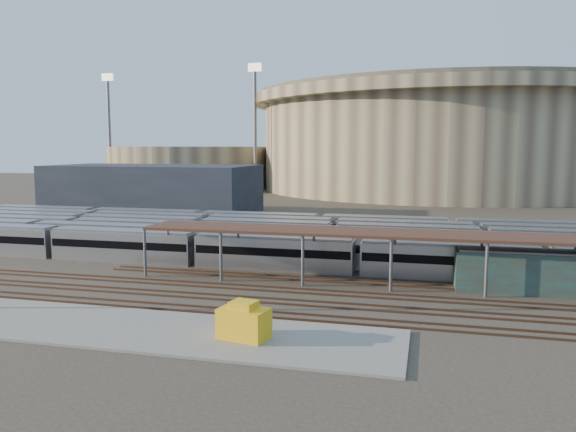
{
  "coord_description": "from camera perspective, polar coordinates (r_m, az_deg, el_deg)",
  "views": [
    {
      "loc": [
        21.04,
        -51.64,
        13.55
      ],
      "look_at": [
        4.94,
        12.0,
        5.58
      ],
      "focal_mm": 35.0,
      "sensor_mm": 36.0,
      "label": 1
    }
  ],
  "objects": [
    {
      "name": "secondary_arena",
      "position": [
        199.01,
        -9.87,
        4.93
      ],
      "size": [
        56.0,
        56.0,
        14.0
      ],
      "primitive_type": "cylinder",
      "color": "tan",
      "rests_on": "ground"
    },
    {
      "name": "subway_trains",
      "position": [
        74.22,
        -2.62,
        -2.2
      ],
      "size": [
        130.24,
        23.9,
        3.6
      ],
      "color": "#B5B6BA",
      "rests_on": "ground"
    },
    {
      "name": "stadium",
      "position": [
        191.7,
        15.52,
        7.54
      ],
      "size": [
        124.0,
        124.0,
        32.5
      ],
      "color": "tan",
      "rests_on": "ground"
    },
    {
      "name": "inspection_shed",
      "position": [
        56.3,
        15.02,
        -2.07
      ],
      "size": [
        60.3,
        6.0,
        5.3
      ],
      "color": "#5E5D62",
      "rests_on": "ground"
    },
    {
      "name": "floodlight_0",
      "position": [
        169.65,
        -3.36,
        9.31
      ],
      "size": [
        4.0,
        1.0,
        38.4
      ],
      "color": "#5E5D62",
      "rests_on": "ground"
    },
    {
      "name": "apron",
      "position": [
        46.92,
        -20.61,
        -10.19
      ],
      "size": [
        50.0,
        9.0,
        0.2
      ],
      "primitive_type": "cube",
      "color": "gray",
      "rests_on": "ground"
    },
    {
      "name": "teal_boxcar",
      "position": [
        57.87,
        24.85,
        -5.31
      ],
      "size": [
        16.63,
        3.5,
        3.87
      ],
      "primitive_type": "cube",
      "rotation": [
        0.0,
        0.0,
        0.02
      ],
      "color": "#225552",
      "rests_on": "ground"
    },
    {
      "name": "ground",
      "position": [
        57.38,
        -7.8,
        -6.8
      ],
      "size": [
        420.0,
        420.0,
        0.0
      ],
      "primitive_type": "plane",
      "color": "#383026",
      "rests_on": "ground"
    },
    {
      "name": "floodlight_1",
      "position": [
        201.88,
        -17.7,
        8.61
      ],
      "size": [
        4.0,
        1.0,
        38.4
      ],
      "color": "#5E5D62",
      "rests_on": "ground"
    },
    {
      "name": "floodlight_3",
      "position": [
        214.02,
        5.92,
        8.78
      ],
      "size": [
        4.0,
        1.0,
        38.4
      ],
      "color": "#5E5D62",
      "rests_on": "ground"
    },
    {
      "name": "yellow_equipment",
      "position": [
        40.36,
        -4.51,
        -10.82
      ],
      "size": [
        3.78,
        2.79,
        2.14
      ],
      "primitive_type": "cube",
      "rotation": [
        0.0,
        0.0,
        -0.2
      ],
      "color": "yellow",
      "rests_on": "apron"
    },
    {
      "name": "service_building",
      "position": [
        120.77,
        -13.5,
        2.67
      ],
      "size": [
        42.0,
        20.0,
        10.0
      ],
      "primitive_type": "cube",
      "color": "#1E232D",
      "rests_on": "ground"
    },
    {
      "name": "empty_tracks",
      "position": [
        52.91,
        -9.84,
        -7.92
      ],
      "size": [
        170.0,
        9.62,
        0.18
      ],
      "color": "#4C3323",
      "rests_on": "ground"
    }
  ]
}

